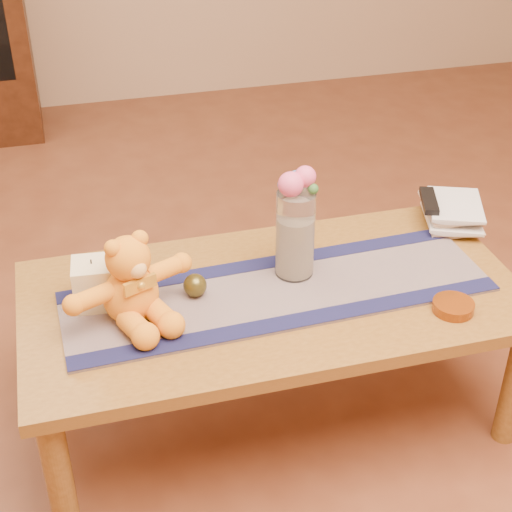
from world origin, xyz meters
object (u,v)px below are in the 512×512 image
object	(u,v)px
book_bottom	(426,220)
amber_dish	(453,307)
teddy_bear	(129,279)
pillar_candle	(94,284)
glass_vase	(295,234)
tv_remote	(429,201)
bronze_ball	(195,285)

from	to	relation	value
book_bottom	amber_dish	size ratio (longest dim) A/B	1.97
teddy_bear	pillar_candle	size ratio (longest dim) A/B	2.68
teddy_bear	pillar_candle	world-z (taller)	teddy_bear
teddy_bear	pillar_candle	bearing A→B (deg)	116.38
glass_vase	teddy_bear	bearing A→B (deg)	-170.50
amber_dish	tv_remote	bearing A→B (deg)	73.04
bronze_ball	teddy_bear	bearing A→B (deg)	-165.91
bronze_ball	amber_dish	distance (m)	0.71
teddy_bear	tv_remote	xyz separation A→B (m)	(0.98, 0.25, -0.04)
glass_vase	tv_remote	size ratio (longest dim) A/B	1.62
tv_remote	bronze_ball	bearing A→B (deg)	-146.88
pillar_candle	amber_dish	distance (m)	0.97
glass_vase	book_bottom	distance (m)	0.55
book_bottom	tv_remote	bearing A→B (deg)	-93.00
glass_vase	amber_dish	xyz separation A→B (m)	(0.36, -0.28, -0.12)
teddy_bear	glass_vase	world-z (taller)	glass_vase
bronze_ball	book_bottom	xyz separation A→B (m)	(0.80, 0.21, -0.03)
teddy_bear	glass_vase	bearing A→B (deg)	-12.41
teddy_bear	bronze_ball	xyz separation A→B (m)	(0.18, 0.05, -0.08)
bronze_ball	tv_remote	world-z (taller)	tv_remote
teddy_bear	bronze_ball	bearing A→B (deg)	-7.83
tv_remote	amber_dish	size ratio (longest dim) A/B	1.42
pillar_candle	glass_vase	distance (m)	0.57
book_bottom	tv_remote	world-z (taller)	tv_remote
glass_vase	tv_remote	xyz separation A→B (m)	(0.50, 0.17, -0.05)
pillar_candle	amber_dish	bearing A→B (deg)	-16.70
glass_vase	tv_remote	world-z (taller)	glass_vase
tv_remote	amber_dish	bearing A→B (deg)	-88.06
teddy_bear	tv_remote	size ratio (longest dim) A/B	2.17
pillar_candle	tv_remote	distance (m)	1.08
teddy_bear	amber_dish	distance (m)	0.87
amber_dish	pillar_candle	bearing A→B (deg)	163.30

